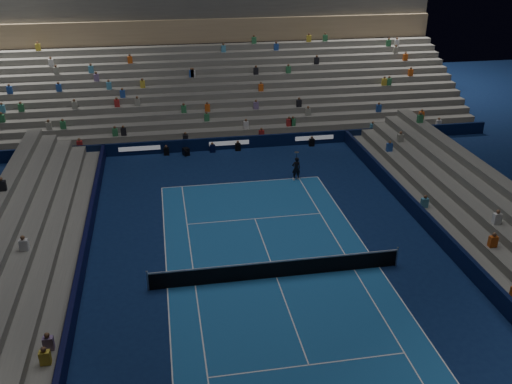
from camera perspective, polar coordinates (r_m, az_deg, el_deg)
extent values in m
plane|color=#0B1C46|center=(28.81, 2.09, -8.65)|extent=(90.00, 90.00, 0.00)
cube|color=#1C579A|center=(28.81, 2.09, -8.65)|extent=(10.97, 23.77, 0.01)
cube|color=#081233|center=(44.94, -2.77, 4.99)|extent=(44.00, 0.25, 1.00)
cube|color=#081132|center=(31.76, 19.59, -5.72)|extent=(0.25, 37.00, 1.00)
cube|color=black|center=(28.43, -17.67, -9.31)|extent=(0.25, 37.00, 1.00)
cube|color=slate|center=(45.96, -2.93, 5.13)|extent=(44.00, 1.00, 0.50)
cube|color=slate|center=(46.81, -3.09, 5.83)|extent=(44.00, 1.00, 1.00)
cube|color=slate|center=(47.67, -3.25, 6.51)|extent=(44.00, 1.00, 1.50)
cube|color=slate|center=(48.53, -3.40, 7.16)|extent=(44.00, 1.00, 2.00)
cube|color=slate|center=(49.40, -3.55, 7.79)|extent=(44.00, 1.00, 2.50)
cube|color=slate|center=(50.28, -3.69, 8.40)|extent=(44.00, 1.00, 3.00)
cube|color=slate|center=(51.16, -3.83, 8.99)|extent=(44.00, 1.00, 3.50)
cube|color=slate|center=(52.05, -3.96, 9.55)|extent=(44.00, 1.00, 4.00)
cube|color=slate|center=(52.94, -4.09, 10.10)|extent=(44.00, 1.00, 4.50)
cube|color=slate|center=(53.84, -4.22, 10.63)|extent=(44.00, 1.00, 5.00)
cube|color=slate|center=(54.74, -4.34, 11.14)|extent=(44.00, 1.00, 5.50)
cube|color=slate|center=(55.64, -4.46, 11.64)|extent=(44.00, 1.00, 6.00)
cube|color=#9B815F|center=(55.91, -4.73, 15.99)|extent=(44.00, 0.60, 2.20)
cube|color=#4A4A48|center=(56.93, -4.97, 18.79)|extent=(44.00, 2.40, 3.00)
cube|color=slate|center=(32.26, 20.77, -5.93)|extent=(1.00, 37.00, 0.50)
cube|color=slate|center=(32.64, 22.37, -5.33)|extent=(1.00, 37.00, 1.00)
cube|color=slate|center=(33.04, 23.92, -4.74)|extent=(1.00, 37.00, 1.50)
cube|color=slate|center=(28.71, -19.20, -9.80)|extent=(1.00, 37.00, 0.50)
cube|color=slate|center=(28.78, -21.25, -9.47)|extent=(1.00, 37.00, 1.00)
cube|color=slate|center=(28.88, -23.29, -9.13)|extent=(1.00, 37.00, 1.50)
cylinder|color=#B2B2B7|center=(28.07, -10.94, -8.84)|extent=(0.10, 0.10, 1.10)
cylinder|color=#B2B2B7|center=(30.33, 14.10, -6.37)|extent=(0.10, 0.10, 1.10)
cube|color=black|center=(28.56, 2.10, -7.91)|extent=(12.80, 0.03, 0.90)
cube|color=white|center=(28.30, 2.12, -7.08)|extent=(12.80, 0.04, 0.08)
imported|color=black|center=(39.31, 4.10, 2.41)|extent=(0.62, 0.42, 1.66)
cube|color=black|center=(44.04, -7.12, 4.09)|extent=(0.58, 0.64, 0.57)
cylinder|color=black|center=(43.57, -7.09, 4.09)|extent=(0.27, 0.38, 0.16)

